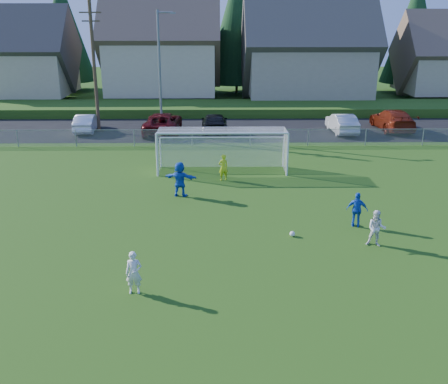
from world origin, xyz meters
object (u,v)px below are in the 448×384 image
at_px(player_blue_b, 180,179).
at_px(goalkeeper, 223,167).
at_px(car_f, 342,123).
at_px(player_blue_a, 357,210).
at_px(car_c, 163,123).
at_px(player_white_a, 134,273).
at_px(car_d, 214,123).
at_px(car_b, 86,123).
at_px(soccer_ball, 292,234).
at_px(player_white_b, 376,228).
at_px(car_g, 392,120).
at_px(soccer_goal, 222,143).

bearing_deg(player_blue_b, goalkeeper, -116.03).
bearing_deg(car_f, player_blue_b, 49.54).
xyz_separation_m(player_blue_a, car_c, (-10.12, 18.82, 0.02)).
bearing_deg(player_white_a, car_f, 60.63).
relative_size(player_white_a, car_f, 0.33).
bearing_deg(player_blue_a, car_d, -55.22).
relative_size(player_blue_a, car_f, 0.34).
distance_m(car_b, car_f, 19.76).
xyz_separation_m(soccer_ball, car_c, (-7.23, 19.86, 0.67)).
bearing_deg(player_blue_a, goalkeeper, -33.16).
bearing_deg(player_blue_b, car_c, -67.09).
distance_m(car_b, car_d, 9.95).
bearing_deg(player_white_a, player_white_b, 19.17).
relative_size(soccer_ball, car_b, 0.05).
bearing_deg(player_white_a, car_g, 54.30).
distance_m(car_d, car_g, 14.01).
bearing_deg(soccer_ball, car_b, 122.77).
xyz_separation_m(goalkeeper, car_c, (-4.49, 12.10, 0.05)).
bearing_deg(car_b, goalkeeper, 126.05).
bearing_deg(player_blue_b, car_d, -82.25).
xyz_separation_m(soccer_ball, player_blue_a, (2.89, 1.04, 0.65)).
distance_m(player_blue_a, car_b, 25.29).
bearing_deg(car_f, player_white_b, 78.21).
bearing_deg(player_blue_a, player_white_a, 49.54).
xyz_separation_m(car_c, car_f, (13.76, 0.01, -0.05)).
bearing_deg(car_d, soccer_ball, 98.48).
bearing_deg(car_f, player_white_a, 60.66).
height_order(player_blue_a, goalkeeper, player_blue_a).
relative_size(soccer_ball, goalkeeper, 0.15).
height_order(car_d, car_f, car_f).
xyz_separation_m(soccer_ball, car_b, (-13.22, 20.54, 0.57)).
bearing_deg(soccer_goal, soccer_ball, -73.87).
distance_m(car_g, soccer_goal, 17.52).
xyz_separation_m(player_white_b, goalkeeper, (-5.88, 8.72, -0.01)).
distance_m(player_white_a, car_d, 24.77).
xyz_separation_m(goalkeeper, car_d, (-0.54, 12.36, -0.02)).
height_order(player_blue_b, goalkeeper, player_blue_b).
height_order(player_white_a, player_white_b, player_white_b).
xyz_separation_m(player_white_b, player_blue_a, (-0.25, 2.01, 0.02)).
xyz_separation_m(car_c, car_g, (17.94, 0.92, 0.03)).
height_order(player_white_b, player_blue_a, player_blue_a).
relative_size(car_c, car_d, 1.15).
bearing_deg(soccer_goal, car_f, 47.66).
height_order(player_white_a, goalkeeper, goalkeeper).
xyz_separation_m(player_white_a, player_blue_a, (8.68, 5.57, 0.03)).
distance_m(player_blue_b, soccer_goal, 5.04).
bearing_deg(car_c, car_d, -175.40).
xyz_separation_m(car_b, car_c, (5.99, -0.68, 0.10)).
height_order(soccer_ball, car_d, car_d).
bearing_deg(goalkeeper, car_c, -88.55).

